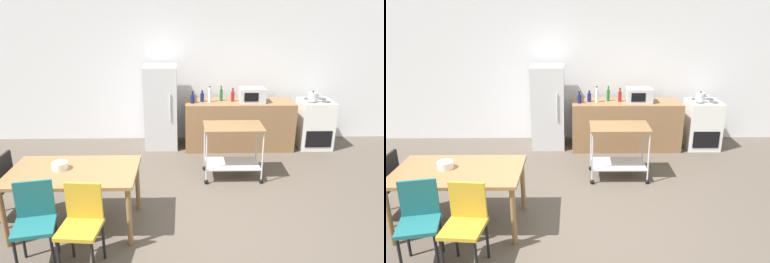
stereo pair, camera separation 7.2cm
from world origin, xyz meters
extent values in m
plane|color=brown|center=(0.00, 0.00, 0.00)|extent=(12.00, 12.00, 0.00)
cube|color=white|center=(0.00, 3.20, 1.45)|extent=(8.40, 0.12, 2.90)
cube|color=olive|center=(0.90, 2.60, 0.45)|extent=(2.00, 0.64, 0.90)
cube|color=olive|center=(-1.43, -0.03, 0.73)|extent=(1.50, 0.90, 0.04)
cylinder|color=olive|center=(-2.12, -0.42, 0.35)|extent=(0.06, 0.06, 0.71)
cylinder|color=olive|center=(-0.74, -0.42, 0.35)|extent=(0.06, 0.06, 0.71)
cylinder|color=olive|center=(-2.12, 0.36, 0.35)|extent=(0.06, 0.06, 0.71)
cylinder|color=olive|center=(-0.74, 0.36, 0.35)|extent=(0.06, 0.06, 0.71)
cube|color=#1E666B|center=(-1.64, -0.75, 0.47)|extent=(0.47, 0.47, 0.04)
cube|color=#1E666B|center=(-1.68, -0.58, 0.69)|extent=(0.38, 0.11, 0.40)
cylinder|color=black|center=(-1.77, -0.96, 0.23)|extent=(0.03, 0.03, 0.45)
cylinder|color=black|center=(-1.44, -0.89, 0.23)|extent=(0.03, 0.03, 0.45)
cylinder|color=black|center=(-1.84, -0.62, 0.23)|extent=(0.03, 0.03, 0.45)
cylinder|color=black|center=(-1.51, -0.55, 0.23)|extent=(0.03, 0.03, 0.45)
cube|color=black|center=(-2.30, 0.10, 0.69)|extent=(0.04, 0.38, 0.40)
cylinder|color=black|center=(-2.30, 0.27, 0.23)|extent=(0.03, 0.03, 0.45)
cylinder|color=black|center=(-2.31, -0.07, 0.23)|extent=(0.03, 0.03, 0.45)
cube|color=gold|center=(-1.17, -0.81, 0.47)|extent=(0.43, 0.43, 0.04)
cube|color=gold|center=(-1.16, -0.63, 0.69)|extent=(0.38, 0.06, 0.40)
cylinder|color=black|center=(-1.36, -0.97, 0.23)|extent=(0.03, 0.03, 0.45)
cylinder|color=black|center=(-1.02, -1.00, 0.23)|extent=(0.03, 0.03, 0.45)
cylinder|color=black|center=(-1.33, -0.63, 0.23)|extent=(0.03, 0.03, 0.45)
cylinder|color=black|center=(-0.99, -0.66, 0.23)|extent=(0.03, 0.03, 0.45)
cube|color=white|center=(2.35, 2.62, 0.45)|extent=(0.60, 0.60, 0.90)
cube|color=black|center=(2.35, 2.32, 0.25)|extent=(0.48, 0.01, 0.32)
cylinder|color=#47474C|center=(2.22, 2.50, 0.91)|extent=(0.16, 0.16, 0.02)
cylinder|color=#47474C|center=(2.48, 2.50, 0.91)|extent=(0.16, 0.16, 0.02)
cylinder|color=#47474C|center=(2.22, 2.74, 0.91)|extent=(0.16, 0.16, 0.02)
cylinder|color=#47474C|center=(2.48, 2.74, 0.91)|extent=(0.16, 0.16, 0.02)
cube|color=silver|center=(-0.55, 2.70, 0.78)|extent=(0.60, 0.60, 1.55)
cylinder|color=silver|center=(-0.37, 2.39, 0.85)|extent=(0.02, 0.02, 0.50)
cube|color=brown|center=(0.63, 1.32, 0.83)|extent=(0.90, 0.56, 0.03)
cube|color=silver|center=(0.63, 1.32, 0.22)|extent=(0.83, 0.52, 0.02)
cylinder|color=silver|center=(0.21, 1.07, 0.45)|extent=(0.02, 0.02, 0.76)
sphere|color=black|center=(0.21, 1.07, 0.04)|extent=(0.07, 0.07, 0.07)
cylinder|color=silver|center=(1.05, 1.07, 0.45)|extent=(0.02, 0.02, 0.76)
sphere|color=black|center=(1.05, 1.07, 0.04)|extent=(0.07, 0.07, 0.07)
cylinder|color=silver|center=(0.21, 1.57, 0.45)|extent=(0.02, 0.02, 0.76)
sphere|color=black|center=(0.21, 1.57, 0.04)|extent=(0.07, 0.07, 0.07)
cylinder|color=silver|center=(1.05, 1.57, 0.45)|extent=(0.02, 0.02, 0.76)
sphere|color=black|center=(1.05, 1.57, 0.04)|extent=(0.07, 0.07, 0.07)
cylinder|color=navy|center=(0.03, 2.50, 0.98)|extent=(0.08, 0.08, 0.15)
cylinder|color=navy|center=(0.03, 2.50, 1.08)|extent=(0.04, 0.04, 0.05)
cylinder|color=black|center=(0.03, 2.50, 1.11)|extent=(0.04, 0.04, 0.01)
cylinder|color=navy|center=(0.21, 2.61, 0.98)|extent=(0.07, 0.07, 0.15)
cylinder|color=navy|center=(0.21, 2.61, 1.07)|extent=(0.03, 0.03, 0.04)
cylinder|color=black|center=(0.21, 2.61, 1.10)|extent=(0.04, 0.04, 0.01)
cylinder|color=silver|center=(0.35, 2.58, 1.02)|extent=(0.06, 0.06, 0.24)
cylinder|color=silver|center=(0.35, 2.58, 1.16)|extent=(0.03, 0.03, 0.04)
cylinder|color=black|center=(0.35, 2.58, 1.19)|extent=(0.03, 0.03, 0.01)
cylinder|color=#1E6628|center=(0.56, 2.66, 1.00)|extent=(0.06, 0.06, 0.21)
cylinder|color=#1E6628|center=(0.56, 2.66, 1.14)|extent=(0.03, 0.03, 0.06)
cylinder|color=black|center=(0.56, 2.66, 1.17)|extent=(0.03, 0.03, 0.01)
cylinder|color=maroon|center=(0.77, 2.62, 0.99)|extent=(0.07, 0.07, 0.18)
cylinder|color=maroon|center=(0.77, 2.62, 1.11)|extent=(0.03, 0.03, 0.06)
cylinder|color=black|center=(0.77, 2.62, 1.14)|extent=(0.03, 0.03, 0.01)
cube|color=silver|center=(1.12, 2.56, 1.03)|extent=(0.46, 0.34, 0.26)
cube|color=black|center=(1.08, 2.39, 1.03)|extent=(0.25, 0.01, 0.16)
cylinder|color=white|center=(-1.59, 0.01, 0.79)|extent=(0.18, 0.18, 0.09)
cylinder|color=silver|center=(2.23, 2.52, 1.00)|extent=(0.17, 0.17, 0.16)
sphere|color=black|center=(2.23, 2.52, 1.09)|extent=(0.03, 0.03, 0.03)
cylinder|color=silver|center=(2.34, 2.52, 1.02)|extent=(0.08, 0.02, 0.07)
camera|label=1|loc=(-0.13, -3.99, 2.58)|focal=34.50mm
camera|label=2|loc=(-0.06, -3.99, 2.58)|focal=34.50mm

